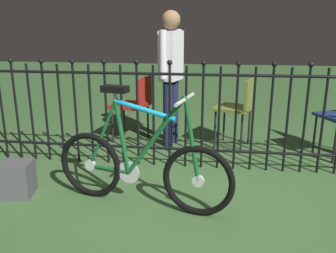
{
  "coord_description": "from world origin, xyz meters",
  "views": [
    {
      "loc": [
        0.21,
        -2.65,
        1.38
      ],
      "look_at": [
        -0.16,
        0.21,
        0.55
      ],
      "focal_mm": 38.38,
      "sensor_mm": 36.0,
      "label": 1
    }
  ],
  "objects_px": {
    "bicycle": "(141,166)",
    "chair_olive": "(240,105)",
    "chair_red": "(136,102)",
    "person_visitor": "(171,68)",
    "display_crate": "(17,179)"
  },
  "relations": [
    {
      "from": "bicycle",
      "to": "chair_olive",
      "type": "distance_m",
      "value": 1.71
    },
    {
      "from": "chair_red",
      "to": "person_visitor",
      "type": "bearing_deg",
      "value": -9.72
    },
    {
      "from": "chair_olive",
      "to": "display_crate",
      "type": "distance_m",
      "value": 2.41
    },
    {
      "from": "bicycle",
      "to": "chair_olive",
      "type": "bearing_deg",
      "value": 60.9
    },
    {
      "from": "chair_olive",
      "to": "chair_red",
      "type": "xyz_separation_m",
      "value": [
        -1.21,
        0.09,
        -0.02
      ]
    },
    {
      "from": "chair_olive",
      "to": "chair_red",
      "type": "height_order",
      "value": "chair_olive"
    },
    {
      "from": "chair_red",
      "to": "person_visitor",
      "type": "relative_size",
      "value": 0.51
    },
    {
      "from": "chair_olive",
      "to": "display_crate",
      "type": "xyz_separation_m",
      "value": [
        -1.88,
        -1.45,
        -0.36
      ]
    },
    {
      "from": "bicycle",
      "to": "person_visitor",
      "type": "xyz_separation_m",
      "value": [
        0.05,
        1.51,
        0.57
      ]
    },
    {
      "from": "bicycle",
      "to": "chair_olive",
      "type": "xyz_separation_m",
      "value": [
        0.83,
        1.49,
        0.17
      ]
    },
    {
      "from": "chair_olive",
      "to": "display_crate",
      "type": "height_order",
      "value": "chair_olive"
    },
    {
      "from": "person_visitor",
      "to": "chair_olive",
      "type": "bearing_deg",
      "value": -1.55
    },
    {
      "from": "display_crate",
      "to": "person_visitor",
      "type": "bearing_deg",
      "value": 53.22
    },
    {
      "from": "chair_olive",
      "to": "person_visitor",
      "type": "xyz_separation_m",
      "value": [
        -0.78,
        0.02,
        0.39
      ]
    },
    {
      "from": "display_crate",
      "to": "chair_red",
      "type": "bearing_deg",
      "value": 66.53
    }
  ]
}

